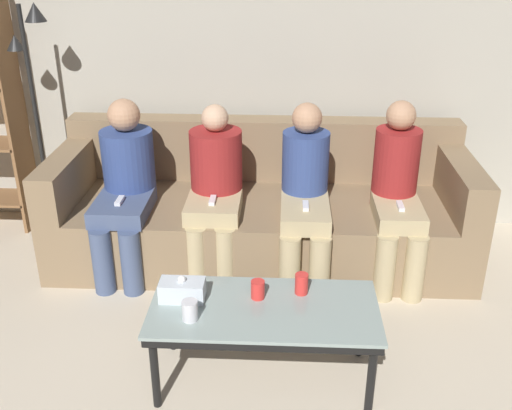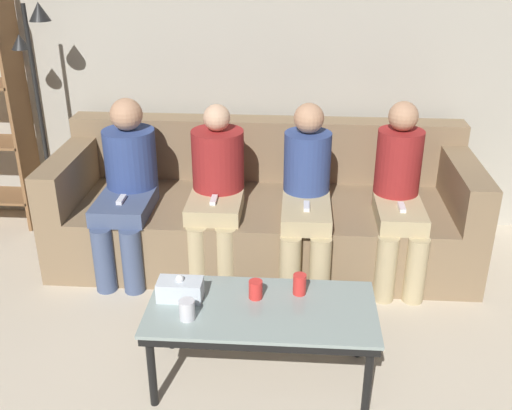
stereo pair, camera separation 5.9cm
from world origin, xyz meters
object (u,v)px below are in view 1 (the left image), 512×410
(cup_near_right, at_px, (302,284))
(seated_person_mid_left, at_px, (215,185))
(seated_person_left_end, at_px, (125,182))
(cup_near_left, at_px, (190,310))
(seated_person_right_end, at_px, (397,190))
(tissue_box, at_px, (182,290))
(seated_person_mid_right, at_px, (305,190))
(coffee_table, at_px, (264,315))
(cup_far_center, at_px, (258,289))
(standing_lamp, at_px, (37,101))
(couch, at_px, (261,211))

(cup_near_right, distance_m, seated_person_mid_left, 1.13)
(seated_person_mid_left, bearing_deg, seated_person_left_end, -178.69)
(cup_near_left, relative_size, seated_person_right_end, 0.09)
(tissue_box, height_order, seated_person_mid_right, seated_person_mid_right)
(seated_person_mid_right, bearing_deg, coffee_table, -101.32)
(cup_near_left, height_order, cup_far_center, cup_near_left)
(standing_lamp, bearing_deg, coffee_table, -43.24)
(cup_near_left, height_order, seated_person_mid_right, seated_person_mid_right)
(seated_person_right_end, bearing_deg, seated_person_mid_left, 178.75)
(couch, distance_m, seated_person_mid_right, 0.47)
(couch, relative_size, cup_near_right, 25.90)
(seated_person_left_end, bearing_deg, cup_far_center, -48.66)
(tissue_box, bearing_deg, seated_person_mid_left, 87.79)
(cup_near_right, relative_size, seated_person_right_end, 0.09)
(tissue_box, relative_size, seated_person_mid_right, 0.20)
(couch, distance_m, standing_lamp, 1.72)
(seated_person_mid_left, bearing_deg, seated_person_mid_right, -3.67)
(seated_person_right_end, bearing_deg, cup_near_right, -122.54)
(standing_lamp, bearing_deg, seated_person_right_end, -10.01)
(couch, bearing_deg, tissue_box, -104.46)
(cup_near_left, bearing_deg, seated_person_mid_left, 91.00)
(coffee_table, bearing_deg, cup_far_center, 113.20)
(cup_far_center, xyz_separation_m, tissue_box, (-0.37, -0.03, 0.00))
(cup_near_right, xyz_separation_m, standing_lamp, (-1.80, 1.39, 0.53))
(couch, relative_size, seated_person_mid_left, 2.54)
(coffee_table, xyz_separation_m, cup_far_center, (-0.03, 0.08, 0.09))
(tissue_box, relative_size, standing_lamp, 0.13)
(seated_person_left_end, distance_m, seated_person_right_end, 1.74)
(seated_person_mid_left, distance_m, seated_person_right_end, 1.16)
(coffee_table, xyz_separation_m, seated_person_right_end, (0.80, 1.10, 0.20))
(cup_near_right, height_order, seated_person_left_end, seated_person_left_end)
(coffee_table, distance_m, seated_person_mid_right, 1.13)
(standing_lamp, xyz_separation_m, seated_person_mid_right, (1.84, -0.44, -0.43))
(couch, bearing_deg, seated_person_right_end, -15.15)
(couch, height_order, seated_person_mid_right, seated_person_mid_right)
(tissue_box, xyz_separation_m, seated_person_mid_right, (0.62, 1.04, 0.10))
(cup_near_right, height_order, cup_far_center, cup_near_right)
(cup_near_left, relative_size, seated_person_left_end, 0.09)
(coffee_table, bearing_deg, cup_near_left, -161.05)
(tissue_box, bearing_deg, couch, 75.54)
(cup_near_left, distance_m, seated_person_right_end, 1.67)
(coffee_table, height_order, cup_near_left, cup_near_left)
(seated_person_mid_right, distance_m, seated_person_right_end, 0.58)
(seated_person_mid_left, relative_size, seated_person_mid_right, 0.98)
(couch, xyz_separation_m, seated_person_left_end, (-0.87, -0.22, 0.29))
(couch, relative_size, tissue_box, 12.63)
(cup_near_right, xyz_separation_m, tissue_box, (-0.58, -0.08, -0.00))
(coffee_table, xyz_separation_m, cup_near_left, (-0.34, -0.12, 0.09))
(cup_far_center, height_order, seated_person_mid_right, seated_person_mid_right)
(cup_near_left, bearing_deg, seated_person_mid_right, 65.15)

